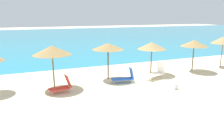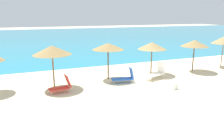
{
  "view_description": "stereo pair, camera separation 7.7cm",
  "coord_description": "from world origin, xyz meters",
  "px_view_note": "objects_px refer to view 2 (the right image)",
  "views": [
    {
      "loc": [
        -7.58,
        -12.79,
        4.85
      ],
      "look_at": [
        -1.82,
        1.66,
        1.08
      ],
      "focal_mm": 34.62,
      "sensor_mm": 36.0,
      "label": 1
    },
    {
      "loc": [
        -7.51,
        -12.82,
        4.85
      ],
      "look_at": [
        -1.82,
        1.66,
        1.08
      ],
      "focal_mm": 34.62,
      "sensor_mm": 36.0,
      "label": 2
    }
  ],
  "objects_px": {
    "beach_umbrella_7": "(224,40)",
    "cooler_box": "(174,86)",
    "beach_umbrella_6": "(195,43)",
    "beach_umbrella_3": "(52,50)",
    "beach_umbrella_5": "(152,46)",
    "lounge_chair_2": "(156,73)",
    "lounge_chair_0": "(125,77)",
    "lounge_chair_3": "(62,86)",
    "beach_umbrella_4": "(108,46)"
  },
  "relations": [
    {
      "from": "beach_umbrella_6",
      "to": "beach_umbrella_5",
      "type": "bearing_deg",
      "value": 173.16
    },
    {
      "from": "beach_umbrella_6",
      "to": "lounge_chair_0",
      "type": "distance_m",
      "value": 7.33
    },
    {
      "from": "beach_umbrella_6",
      "to": "lounge_chair_0",
      "type": "relative_size",
      "value": 1.65
    },
    {
      "from": "beach_umbrella_7",
      "to": "lounge_chair_2",
      "type": "bearing_deg",
      "value": -172.35
    },
    {
      "from": "beach_umbrella_7",
      "to": "beach_umbrella_6",
      "type": "bearing_deg",
      "value": -176.95
    },
    {
      "from": "beach_umbrella_3",
      "to": "lounge_chair_0",
      "type": "bearing_deg",
      "value": -8.33
    },
    {
      "from": "beach_umbrella_3",
      "to": "beach_umbrella_5",
      "type": "height_order",
      "value": "beach_umbrella_3"
    },
    {
      "from": "beach_umbrella_4",
      "to": "beach_umbrella_7",
      "type": "height_order",
      "value": "beach_umbrella_7"
    },
    {
      "from": "beach_umbrella_4",
      "to": "beach_umbrella_7",
      "type": "distance_m",
      "value": 11.36
    },
    {
      "from": "beach_umbrella_5",
      "to": "lounge_chair_2",
      "type": "xyz_separation_m",
      "value": [
        -0.34,
        -1.34,
        -1.89
      ]
    },
    {
      "from": "lounge_chair_3",
      "to": "beach_umbrella_4",
      "type": "bearing_deg",
      "value": -72.08
    },
    {
      "from": "beach_umbrella_7",
      "to": "cooler_box",
      "type": "xyz_separation_m",
      "value": [
        -8.03,
        -3.45,
        -2.39
      ]
    },
    {
      "from": "lounge_chair_2",
      "to": "lounge_chair_0",
      "type": "bearing_deg",
      "value": 73.08
    },
    {
      "from": "beach_umbrella_4",
      "to": "beach_umbrella_5",
      "type": "xyz_separation_m",
      "value": [
        3.83,
        -0.01,
        -0.15
      ]
    },
    {
      "from": "beach_umbrella_3",
      "to": "cooler_box",
      "type": "distance_m",
      "value": 8.46
    },
    {
      "from": "beach_umbrella_7",
      "to": "beach_umbrella_4",
      "type": "bearing_deg",
      "value": 178.52
    },
    {
      "from": "lounge_chair_2",
      "to": "beach_umbrella_7",
      "type": "bearing_deg",
      "value": -99.89
    },
    {
      "from": "beach_umbrella_5",
      "to": "lounge_chair_2",
      "type": "height_order",
      "value": "beach_umbrella_5"
    },
    {
      "from": "beach_umbrella_6",
      "to": "beach_umbrella_3",
      "type": "bearing_deg",
      "value": -179.2
    },
    {
      "from": "cooler_box",
      "to": "lounge_chair_0",
      "type": "bearing_deg",
      "value": 136.87
    },
    {
      "from": "beach_umbrella_7",
      "to": "lounge_chair_0",
      "type": "distance_m",
      "value": 10.83
    },
    {
      "from": "beach_umbrella_5",
      "to": "beach_umbrella_7",
      "type": "height_order",
      "value": "beach_umbrella_7"
    },
    {
      "from": "beach_umbrella_7",
      "to": "lounge_chair_2",
      "type": "relative_size",
      "value": 1.62
    },
    {
      "from": "beach_umbrella_6",
      "to": "beach_umbrella_7",
      "type": "height_order",
      "value": "beach_umbrella_7"
    },
    {
      "from": "beach_umbrella_4",
      "to": "lounge_chair_2",
      "type": "bearing_deg",
      "value": -21.11
    },
    {
      "from": "beach_umbrella_6",
      "to": "cooler_box",
      "type": "bearing_deg",
      "value": -143.85
    },
    {
      "from": "beach_umbrella_3",
      "to": "lounge_chair_3",
      "type": "distance_m",
      "value": 2.46
    },
    {
      "from": "beach_umbrella_5",
      "to": "cooler_box",
      "type": "bearing_deg",
      "value": -97.74
    },
    {
      "from": "beach_umbrella_5",
      "to": "beach_umbrella_6",
      "type": "relative_size",
      "value": 0.98
    },
    {
      "from": "beach_umbrella_3",
      "to": "cooler_box",
      "type": "relative_size",
      "value": 5.32
    },
    {
      "from": "beach_umbrella_3",
      "to": "beach_umbrella_6",
      "type": "distance_m",
      "value": 11.96
    },
    {
      "from": "beach_umbrella_6",
      "to": "lounge_chair_2",
      "type": "xyz_separation_m",
      "value": [
        -4.29,
        -0.87,
        -1.97
      ]
    },
    {
      "from": "beach_umbrella_5",
      "to": "lounge_chair_3",
      "type": "xyz_separation_m",
      "value": [
        -7.62,
        -1.77,
        -1.95
      ]
    },
    {
      "from": "lounge_chair_0",
      "to": "lounge_chair_3",
      "type": "bearing_deg",
      "value": 104.55
    },
    {
      "from": "beach_umbrella_3",
      "to": "lounge_chair_3",
      "type": "bearing_deg",
      "value": -71.53
    },
    {
      "from": "beach_umbrella_5",
      "to": "cooler_box",
      "type": "distance_m",
      "value": 4.37
    },
    {
      "from": "beach_umbrella_7",
      "to": "cooler_box",
      "type": "bearing_deg",
      "value": -156.75
    },
    {
      "from": "beach_umbrella_3",
      "to": "lounge_chair_2",
      "type": "bearing_deg",
      "value": -5.2
    },
    {
      "from": "lounge_chair_0",
      "to": "cooler_box",
      "type": "bearing_deg",
      "value": -123.55
    },
    {
      "from": "cooler_box",
      "to": "beach_umbrella_7",
      "type": "bearing_deg",
      "value": 23.25
    },
    {
      "from": "beach_umbrella_4",
      "to": "lounge_chair_2",
      "type": "xyz_separation_m",
      "value": [
        3.5,
        -1.35,
        -2.04
      ]
    },
    {
      "from": "beach_umbrella_3",
      "to": "lounge_chair_2",
      "type": "distance_m",
      "value": 7.98
    },
    {
      "from": "beach_umbrella_3",
      "to": "beach_umbrella_6",
      "type": "bearing_deg",
      "value": 0.8
    },
    {
      "from": "beach_umbrella_3",
      "to": "beach_umbrella_4",
      "type": "height_order",
      "value": "beach_umbrella_3"
    },
    {
      "from": "lounge_chair_3",
      "to": "lounge_chair_2",
      "type": "bearing_deg",
      "value": -93.83
    },
    {
      "from": "beach_umbrella_4",
      "to": "lounge_chair_0",
      "type": "relative_size",
      "value": 1.67
    },
    {
      "from": "beach_umbrella_4",
      "to": "lounge_chair_3",
      "type": "xyz_separation_m",
      "value": [
        -3.79,
        -1.78,
        -2.1
      ]
    },
    {
      "from": "beach_umbrella_4",
      "to": "beach_umbrella_7",
      "type": "bearing_deg",
      "value": -1.48
    },
    {
      "from": "beach_umbrella_3",
      "to": "beach_umbrella_5",
      "type": "distance_m",
      "value": 8.03
    },
    {
      "from": "lounge_chair_0",
      "to": "lounge_chair_3",
      "type": "relative_size",
      "value": 1.14
    }
  ]
}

